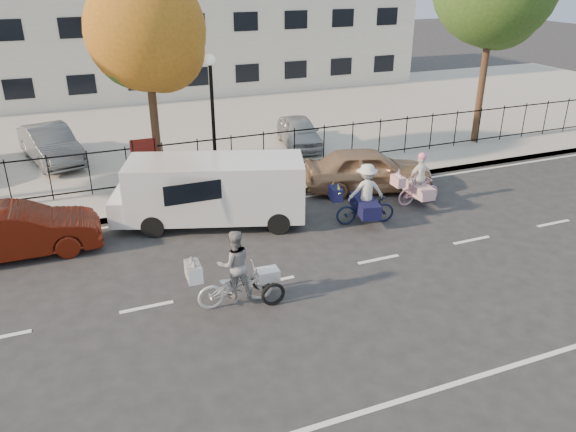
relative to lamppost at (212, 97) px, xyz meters
name	(u,v)px	position (x,y,z in m)	size (l,w,h in m)	color
ground	(271,282)	(-0.50, -6.80, -3.11)	(120.00, 120.00, 0.00)	#333334
road_markings	(271,281)	(-0.50, -6.80, -3.11)	(60.00, 9.52, 0.01)	silver
curb	(216,204)	(-0.50, -1.75, -3.04)	(60.00, 0.10, 0.15)	#A8A399
sidewalk	(208,193)	(-0.50, -0.70, -3.04)	(60.00, 2.20, 0.15)	#A8A399
parking_lot	(160,128)	(-0.50, 8.20, -3.04)	(60.00, 15.60, 0.15)	#A8A399
iron_fence	(198,160)	(-0.50, 0.40, -2.21)	(58.00, 0.06, 1.50)	black
building	(125,39)	(-0.50, 18.20, -0.11)	(34.00, 10.00, 6.00)	silver
lamppost	(212,97)	(0.00, 0.00, 0.00)	(0.36, 0.36, 4.33)	black
street_sign	(144,155)	(-2.35, 0.00, -1.70)	(0.85, 0.06, 1.80)	black
zebra_trike	(235,277)	(-1.57, -7.40, -2.41)	(2.12, 0.81, 1.82)	silver
unicorn_bike	(418,186)	(5.55, -4.00, -2.47)	(1.70, 1.18, 1.73)	#CF9DB5
bull_bike	(365,200)	(3.24, -4.65, -2.37)	(2.05, 1.43, 1.85)	black
white_van	(213,190)	(-0.89, -3.00, -2.03)	(5.95, 3.37, 1.96)	white
red_sedan	(17,231)	(-6.18, -3.00, -2.42)	(1.46, 4.18, 1.38)	#571609
gold_sedan	(368,170)	(4.68, -2.30, -2.38)	(1.74, 4.32, 1.47)	#A87F5B
lot_car_c	(51,145)	(-5.22, 4.44, -2.27)	(1.46, 4.19, 1.38)	#54585C
lot_car_d	(299,132)	(4.32, 2.80, -2.36)	(1.43, 3.56, 1.21)	#9EA2A5
tree_mid	(150,36)	(-1.60, 1.25, 1.84)	(3.86, 3.86, 7.07)	#442D1D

